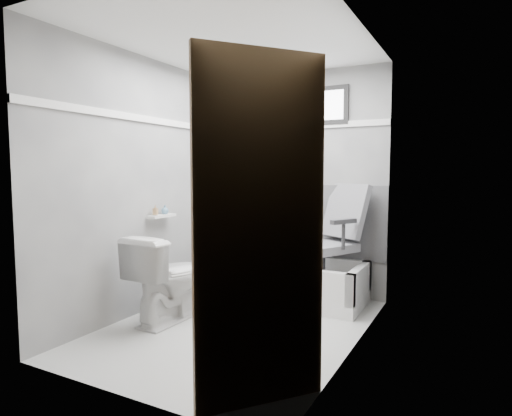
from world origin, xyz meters
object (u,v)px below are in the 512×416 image
Objects in this scene: door at (279,242)px; soap_bottle_a at (155,210)px; office_chair at (323,238)px; toilet at (169,278)px; soap_bottle_b at (165,209)px; bathtub at (291,280)px.

door is 21.16× the size of soap_bottle_a.
door is (0.55, -2.24, 0.33)m from office_chair.
soap_bottle_b is at bearing -45.23° from toilet.
office_chair is at bearing 103.72° from door.
door is at bearing -48.57° from office_chair.
toilet is 2.06m from door.
soap_bottle_b is at bearing 90.00° from soap_bottle_a.
office_chair is (0.33, 0.03, 0.46)m from bathtub.
door reaches higher than toilet.
door is at bearing 146.84° from toilet.
soap_bottle_b is at bearing -123.42° from office_chair.
toilet is at bearing -105.87° from office_chair.
bathtub is at bearing -121.68° from toilet.
door reaches higher than bathtub.
toilet is 8.32× the size of soap_bottle_a.
bathtub is at bearing 34.78° from soap_bottle_b.
toilet is at bearing 144.59° from door.
soap_bottle_a is at bearing -90.00° from soap_bottle_b.
soap_bottle_a reaches higher than soap_bottle_b.
toilet is 0.69m from soap_bottle_a.
soap_bottle_a is (-1.37, -0.90, 0.30)m from office_chair.
soap_bottle_b is at bearing -145.22° from bathtub.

